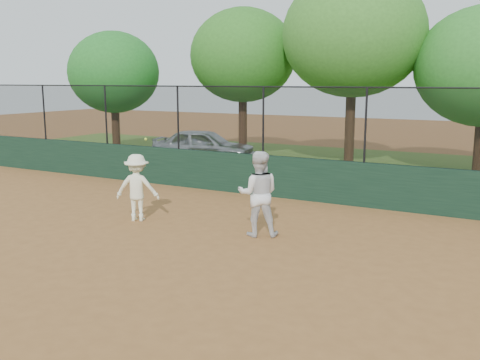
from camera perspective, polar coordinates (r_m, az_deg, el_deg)
The scene contains 10 objects.
ground at distance 10.70m, azimuth -9.52°, elevation -7.87°, with size 80.00×80.00×0.00m, color #955F30.
back_wall at distance 15.56m, azimuth 4.10°, elevation 0.35°, with size 26.00×0.20×1.20m, color #173221.
grass_strip at distance 21.20m, azimuth 10.82°, elevation 1.29°, with size 36.00×12.00×0.01m, color #395A1C.
parked_car at distance 21.87m, azimuth -3.86°, elevation 3.62°, with size 1.69×4.19×1.43m, color #ADB2B6.
player_second at distance 11.62m, azimuth 1.97°, elevation -1.48°, with size 0.91×0.71×1.87m, color white.
player_main at distance 13.12m, azimuth -10.91°, elevation -0.80°, with size 1.20×0.98×2.06m.
fence_assembly at distance 15.37m, azimuth 4.08°, elevation 6.37°, with size 26.00×0.06×2.00m.
tree_0 at distance 24.40m, azimuth -13.34°, elevation 11.09°, with size 4.09×3.72×5.47m.
tree_1 at distance 22.68m, azimuth 0.30°, elevation 13.13°, with size 4.47×4.07×6.31m.
tree_2 at distance 20.43m, azimuth 11.99°, elevation 14.92°, with size 5.25×4.78×7.26m.
Camera 1 is at (6.32, -7.95, 3.36)m, focal length 40.00 mm.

